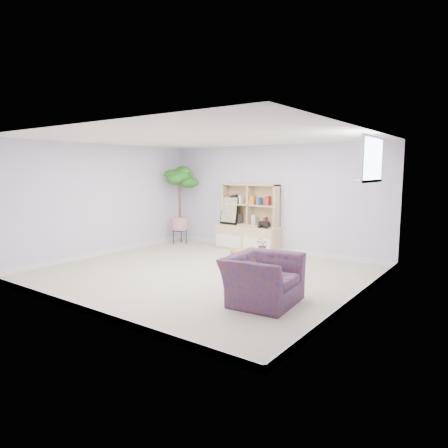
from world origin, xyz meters
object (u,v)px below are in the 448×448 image
Objects in this scene: coffee_table at (261,264)px; armchair at (262,276)px; floor_tree at (180,205)px; storage_unit at (248,218)px.

armchair is at bearing -44.33° from coffee_table.
armchair is (4.00, -2.71, -0.59)m from floor_tree.
armchair is (0.75, -1.22, 0.17)m from coffee_table.
storage_unit is 2.35m from coffee_table.
floor_tree is at bearing 50.64° from armchair.
storage_unit is at bearing 142.58° from coffee_table.
floor_tree reaches higher than armchair.
coffee_table is 3.65m from floor_tree.
storage_unit reaches higher than armchair.
coffee_table is 1.45m from armchair.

